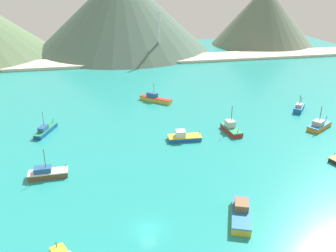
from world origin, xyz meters
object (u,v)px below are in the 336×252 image
object	(u,v)px
fishing_boat_5	(45,130)
fishing_boat_9	(241,213)
radio_tower	(159,36)
fishing_boat_4	(299,108)
fishing_boat_6	(319,125)
fishing_boat_7	(231,128)
fishing_boat_0	(47,173)
fishing_boat_3	(155,99)
fishing_boat_1	(184,137)

from	to	relation	value
fishing_boat_5	fishing_boat_9	xyz separation A→B (m)	(35.27, -42.72, 0.11)
fishing_boat_9	radio_tower	distance (m)	116.89
fishing_boat_4	fishing_boat_9	xyz separation A→B (m)	(-36.37, -44.53, 0.01)
fishing_boat_6	fishing_boat_9	size ratio (longest dim) A/B	0.87
fishing_boat_9	radio_tower	bearing A→B (deg)	86.21
fishing_boat_7	fishing_boat_6	bearing A→B (deg)	-6.44
fishing_boat_4	fishing_boat_7	xyz separation A→B (m)	(-25.25, -10.66, 0.06)
fishing_boat_0	fishing_boat_7	size ratio (longest dim) A/B	0.96
fishing_boat_3	fishing_boat_4	bearing A→B (deg)	-22.91
fishing_boat_3	fishing_boat_4	distance (m)	43.57
fishing_boat_3	radio_tower	world-z (taller)	radio_tower
fishing_boat_3	fishing_boat_6	bearing A→B (deg)	-38.39
fishing_boat_0	fishing_boat_7	bearing A→B (deg)	17.21
radio_tower	fishing_boat_4	bearing A→B (deg)	-68.19
fishing_boat_5	fishing_boat_9	distance (m)	55.40
fishing_boat_6	fishing_boat_9	world-z (taller)	fishing_boat_6
fishing_boat_3	fishing_boat_9	size ratio (longest dim) A/B	0.98
fishing_boat_0	radio_tower	xyz separation A→B (m)	(40.44, 95.88, 10.47)
fishing_boat_4	fishing_boat_5	size ratio (longest dim) A/B	0.73
fishing_boat_1	fishing_boat_7	xyz separation A→B (m)	(13.01, 2.21, 0.14)
radio_tower	fishing_boat_7	bearing A→B (deg)	-87.62
fishing_boat_5	fishing_boat_0	bearing A→B (deg)	-83.58
fishing_boat_0	radio_tower	bearing A→B (deg)	67.13
fishing_boat_0	radio_tower	world-z (taller)	radio_tower
fishing_boat_0	fishing_boat_4	world-z (taller)	fishing_boat_0
fishing_boat_3	fishing_boat_5	size ratio (longest dim) A/B	1.03
fishing_boat_4	fishing_boat_1	bearing A→B (deg)	-161.41
fishing_boat_3	fishing_boat_7	bearing A→B (deg)	-61.67
fishing_boat_3	fishing_boat_5	world-z (taller)	fishing_boat_3
fishing_boat_0	fishing_boat_7	world-z (taller)	fishing_boat_7
radio_tower	fishing_boat_9	bearing A→B (deg)	-93.79
fishing_boat_5	fishing_boat_7	bearing A→B (deg)	-10.81
fishing_boat_5	fishing_boat_7	xyz separation A→B (m)	(46.39, -8.86, 0.17)
fishing_boat_1	radio_tower	xyz separation A→B (m)	(9.59, 84.51, 10.53)
fishing_boat_5	fishing_boat_3	bearing A→B (deg)	30.78
radio_tower	fishing_boat_0	bearing A→B (deg)	-112.87
fishing_boat_0	fishing_boat_5	bearing A→B (deg)	96.42
radio_tower	fishing_boat_1	bearing A→B (deg)	-96.47
fishing_boat_5	radio_tower	distance (m)	85.74
fishing_boat_3	radio_tower	size ratio (longest dim) A/B	0.43
fishing_boat_1	fishing_boat_4	world-z (taller)	fishing_boat_4
fishing_boat_4	fishing_boat_5	bearing A→B (deg)	-178.56
fishing_boat_4	fishing_boat_5	xyz separation A→B (m)	(-71.64, -1.80, -0.10)
fishing_boat_7	fishing_boat_9	size ratio (longest dim) A/B	0.82
fishing_boat_1	fishing_boat_5	world-z (taller)	fishing_boat_5
fishing_boat_1	fishing_boat_9	world-z (taller)	same
fishing_boat_0	fishing_boat_1	bearing A→B (deg)	20.24
fishing_boat_5	radio_tower	bearing A→B (deg)	59.67
fishing_boat_7	fishing_boat_3	bearing A→B (deg)	118.33
fishing_boat_0	fishing_boat_5	world-z (taller)	fishing_boat_0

